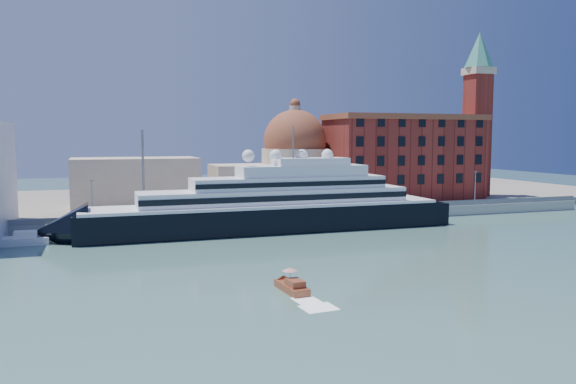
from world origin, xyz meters
name	(u,v)px	position (x,y,z in m)	size (l,w,h in m)	color
ground	(287,254)	(0.00, 0.00, 0.00)	(400.00, 400.00, 0.00)	#375F58
quay	(237,218)	(0.00, 34.00, 1.25)	(180.00, 10.00, 2.50)	gray
land	(204,200)	(0.00, 75.00, 1.00)	(260.00, 72.00, 2.00)	slate
quay_fence	(242,213)	(0.00, 29.50, 3.10)	(180.00, 0.10, 1.20)	slate
superyacht	(256,211)	(1.18, 23.00, 4.30)	(83.45, 11.57, 24.94)	black
service_barge	(16,241)	(-42.96, 22.97, 0.75)	(11.63, 4.00, 2.61)	white
water_taxi	(292,286)	(-6.62, -21.38, 0.73)	(2.66, 6.56, 3.04)	brown
warehouse	(404,156)	(52.00, 52.00, 13.79)	(43.00, 19.00, 23.25)	maroon
campanile	(478,104)	(76.00, 52.00, 28.76)	(8.40, 8.40, 47.00)	maroon
church	(239,169)	(6.39, 57.72, 10.91)	(66.00, 18.00, 25.50)	beige
lamp_posts	(180,182)	(-12.67, 32.27, 9.84)	(120.80, 2.40, 18.00)	slate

